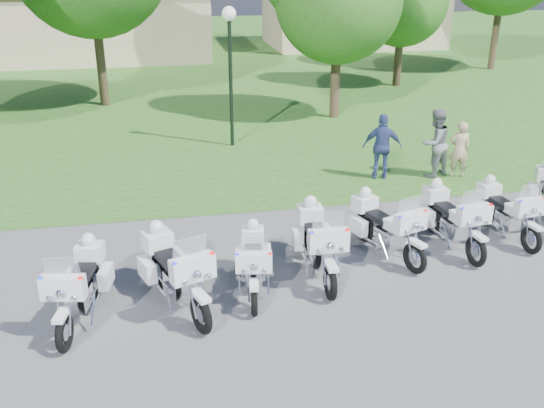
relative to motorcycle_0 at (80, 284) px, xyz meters
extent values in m
plane|color=#55555A|center=(3.76, 0.95, -0.65)|extent=(100.00, 100.00, 0.00)
cube|color=#22561B|center=(3.76, 27.95, -0.64)|extent=(100.00, 48.00, 0.01)
torus|color=black|center=(-0.18, -0.94, -0.33)|extent=(0.25, 0.66, 0.65)
torus|color=black|center=(0.13, 0.68, -0.33)|extent=(0.25, 0.66, 0.65)
cube|color=silver|center=(-0.19, -0.96, 0.01)|extent=(0.25, 0.45, 0.07)
cube|color=silver|center=(-0.14, -0.72, 0.37)|extent=(0.73, 0.36, 0.39)
cube|color=silver|center=(-0.13, -0.67, 0.71)|extent=(0.56, 0.22, 0.36)
sphere|color=red|center=(0.15, -0.84, 0.56)|extent=(0.09, 0.09, 0.09)
sphere|color=#1426E5|center=(-0.46, -0.72, 0.56)|extent=(0.09, 0.09, 0.09)
cube|color=silver|center=(-0.02, -0.11, -0.21)|extent=(0.43, 0.60, 0.33)
cube|color=silver|center=(-0.07, -0.34, 0.13)|extent=(0.40, 0.55, 0.21)
cube|color=black|center=(0.03, 0.17, 0.11)|extent=(0.44, 0.65, 0.12)
cube|color=silver|center=(0.39, 0.48, -0.16)|extent=(0.27, 0.53, 0.35)
cube|color=silver|center=(-0.18, 0.59, -0.16)|extent=(0.27, 0.53, 0.35)
cube|color=silver|center=(0.14, 0.70, 0.25)|extent=(0.53, 0.47, 0.31)
sphere|color=silver|center=(0.14, 0.70, 0.50)|extent=(0.25, 0.25, 0.25)
torus|color=black|center=(1.99, -0.86, -0.30)|extent=(0.37, 0.70, 0.70)
torus|color=black|center=(1.36, 0.80, -0.30)|extent=(0.37, 0.70, 0.70)
cube|color=silver|center=(1.99, -0.88, 0.06)|extent=(0.34, 0.49, 0.07)
cube|color=silver|center=(1.90, -0.63, 0.45)|extent=(0.79, 0.50, 0.42)
cube|color=silver|center=(1.88, -0.57, 0.81)|extent=(0.59, 0.33, 0.39)
sphere|color=red|center=(2.24, -0.57, 0.65)|extent=(0.09, 0.09, 0.09)
sphere|color=#1426E5|center=(1.61, -0.81, 0.65)|extent=(0.09, 0.09, 0.09)
cube|color=silver|center=(1.67, -0.01, -0.18)|extent=(0.54, 0.67, 0.35)
cube|color=silver|center=(1.75, -0.24, 0.19)|extent=(0.50, 0.62, 0.23)
cube|color=black|center=(1.55, 0.28, 0.17)|extent=(0.56, 0.73, 0.12)
cube|color=silver|center=(1.71, 0.76, -0.13)|extent=(0.37, 0.57, 0.37)
cube|color=silver|center=(1.12, 0.54, -0.13)|extent=(0.37, 0.57, 0.37)
cube|color=silver|center=(1.35, 0.83, 0.31)|extent=(0.62, 0.57, 0.33)
sphere|color=silver|center=(1.35, 0.83, 0.58)|extent=(0.27, 0.27, 0.27)
torus|color=black|center=(2.94, -0.49, -0.36)|extent=(0.20, 0.60, 0.59)
torus|color=black|center=(3.16, 0.99, -0.36)|extent=(0.20, 0.60, 0.59)
cube|color=silver|center=(2.94, -0.51, -0.05)|extent=(0.21, 0.41, 0.06)
cube|color=silver|center=(2.97, -0.29, 0.28)|extent=(0.66, 0.30, 0.35)
cube|color=silver|center=(2.98, -0.24, 0.59)|extent=(0.50, 0.18, 0.33)
sphere|color=red|center=(3.24, -0.39, 0.45)|extent=(0.08, 0.08, 0.08)
sphere|color=#1426E5|center=(2.69, -0.30, 0.45)|extent=(0.08, 0.08, 0.08)
cube|color=silver|center=(3.06, 0.27, -0.25)|extent=(0.37, 0.53, 0.30)
cube|color=silver|center=(3.02, 0.06, 0.06)|extent=(0.35, 0.50, 0.19)
cube|color=black|center=(3.09, 0.53, 0.04)|extent=(0.38, 0.58, 0.11)
cube|color=silver|center=(3.41, 0.82, -0.21)|extent=(0.22, 0.48, 0.32)
cube|color=silver|center=(2.88, 0.90, -0.21)|extent=(0.22, 0.48, 0.32)
cube|color=silver|center=(3.17, 1.02, 0.17)|extent=(0.47, 0.41, 0.28)
sphere|color=silver|center=(3.17, 1.02, 0.39)|extent=(0.23, 0.23, 0.23)
torus|color=black|center=(4.39, -0.24, -0.31)|extent=(0.15, 0.69, 0.68)
torus|color=black|center=(4.44, 1.50, -0.31)|extent=(0.15, 0.69, 0.68)
cube|color=silver|center=(4.39, -0.26, 0.05)|extent=(0.20, 0.45, 0.07)
cube|color=silver|center=(4.39, 0.00, 0.43)|extent=(0.74, 0.27, 0.41)
cube|color=silver|center=(4.40, 0.06, 0.78)|extent=(0.58, 0.14, 0.38)
sphere|color=red|center=(4.72, -0.07, 0.62)|extent=(0.09, 0.09, 0.09)
sphere|color=#1426E5|center=(4.07, -0.05, 0.62)|extent=(0.09, 0.09, 0.09)
cube|color=silver|center=(4.41, 0.65, -0.19)|extent=(0.36, 0.58, 0.35)
cube|color=silver|center=(4.41, 0.41, 0.17)|extent=(0.34, 0.54, 0.22)
cube|color=black|center=(4.42, 0.96, 0.15)|extent=(0.37, 0.64, 0.12)
cube|color=silver|center=(4.74, 1.34, -0.14)|extent=(0.20, 0.54, 0.37)
cube|color=silver|center=(4.13, 1.35, -0.14)|extent=(0.20, 0.54, 0.37)
cube|color=silver|center=(4.44, 1.53, 0.29)|extent=(0.50, 0.42, 0.33)
sphere|color=silver|center=(4.44, 1.53, 0.56)|extent=(0.27, 0.27, 0.27)
torus|color=black|center=(6.30, 0.39, -0.33)|extent=(0.32, 0.65, 0.65)
torus|color=black|center=(5.78, 1.95, -0.33)|extent=(0.32, 0.65, 0.65)
cube|color=silver|center=(6.30, 0.37, 0.01)|extent=(0.30, 0.46, 0.07)
cube|color=silver|center=(6.23, 0.60, 0.37)|extent=(0.73, 0.44, 0.39)
cube|color=silver|center=(6.21, 0.66, 0.71)|extent=(0.55, 0.28, 0.36)
sphere|color=red|center=(6.54, 0.65, 0.55)|extent=(0.09, 0.09, 0.09)
sphere|color=#1426E5|center=(5.95, 0.45, 0.55)|extent=(0.09, 0.09, 0.09)
cube|color=silver|center=(6.03, 1.19, -0.21)|extent=(0.48, 0.62, 0.33)
cube|color=silver|center=(6.10, 0.97, 0.13)|extent=(0.45, 0.57, 0.21)
cube|color=black|center=(5.94, 1.47, 0.11)|extent=(0.50, 0.67, 0.12)
cube|color=silver|center=(6.10, 1.90, -0.16)|extent=(0.32, 0.53, 0.35)
cube|color=silver|center=(5.55, 1.72, -0.16)|extent=(0.32, 0.53, 0.35)
cube|color=silver|center=(5.77, 1.98, 0.24)|extent=(0.56, 0.51, 0.31)
sphere|color=silver|center=(5.77, 1.98, 0.49)|extent=(0.25, 0.25, 0.25)
torus|color=black|center=(7.63, 0.43, -0.32)|extent=(0.19, 0.67, 0.66)
torus|color=black|center=(7.47, 2.09, -0.32)|extent=(0.19, 0.67, 0.66)
cube|color=silver|center=(7.63, 0.41, 0.02)|extent=(0.22, 0.45, 0.07)
cube|color=silver|center=(7.60, 0.66, 0.39)|extent=(0.73, 0.30, 0.39)
cube|color=silver|center=(7.60, 0.71, 0.73)|extent=(0.56, 0.17, 0.37)
sphere|color=red|center=(7.92, 0.63, 0.57)|extent=(0.09, 0.09, 0.09)
sphere|color=#1426E5|center=(7.30, 0.57, 0.57)|extent=(0.09, 0.09, 0.09)
cube|color=silver|center=(7.55, 1.28, -0.20)|extent=(0.38, 0.58, 0.33)
cube|color=silver|center=(7.57, 1.05, 0.14)|extent=(0.36, 0.54, 0.22)
cube|color=black|center=(7.52, 1.58, 0.12)|extent=(0.39, 0.64, 0.12)
cube|color=silver|center=(7.78, 1.97, -0.15)|extent=(0.22, 0.52, 0.35)
cube|color=silver|center=(7.19, 1.92, -0.15)|extent=(0.22, 0.52, 0.35)
cube|color=silver|center=(7.47, 2.12, 0.26)|extent=(0.51, 0.43, 0.31)
sphere|color=silver|center=(7.47, 2.12, 0.51)|extent=(0.26, 0.26, 0.26)
torus|color=black|center=(9.04, 0.73, -0.34)|extent=(0.18, 0.63, 0.62)
torus|color=black|center=(8.88, 2.29, -0.34)|extent=(0.18, 0.63, 0.62)
cube|color=silver|center=(9.05, 0.71, -0.02)|extent=(0.21, 0.42, 0.06)
cube|color=silver|center=(9.02, 0.94, 0.32)|extent=(0.68, 0.29, 0.37)
cube|color=silver|center=(9.02, 0.99, 0.64)|extent=(0.53, 0.16, 0.35)
sphere|color=#1426E5|center=(8.73, 0.85, 0.50)|extent=(0.08, 0.08, 0.08)
cube|color=silver|center=(8.96, 1.52, -0.23)|extent=(0.37, 0.55, 0.31)
cube|color=silver|center=(8.98, 1.30, 0.09)|extent=(0.34, 0.51, 0.20)
cube|color=black|center=(8.93, 1.80, 0.07)|extent=(0.37, 0.60, 0.11)
cube|color=silver|center=(9.17, 2.18, -0.19)|extent=(0.22, 0.49, 0.33)
cube|color=silver|center=(8.62, 2.12, -0.19)|extent=(0.22, 0.49, 0.33)
cube|color=silver|center=(8.88, 2.31, 0.20)|extent=(0.48, 0.41, 0.30)
sphere|color=silver|center=(8.88, 2.31, 0.44)|extent=(0.24, 0.24, 0.24)
torus|color=black|center=(10.64, 2.76, -0.31)|extent=(0.37, 0.68, 0.68)
cube|color=silver|center=(10.30, 2.73, -0.14)|extent=(0.36, 0.56, 0.37)
cylinder|color=black|center=(3.85, 9.53, 1.35)|extent=(0.12, 0.12, 4.00)
sphere|color=white|center=(3.85, 9.53, 3.51)|extent=(0.44, 0.44, 0.44)
cylinder|color=#38281C|center=(-0.60, 16.15, 1.45)|extent=(0.36, 0.36, 4.20)
cylinder|color=#38281C|center=(8.17, 12.45, 0.94)|extent=(0.36, 0.36, 3.18)
cylinder|color=#38281C|center=(12.73, 17.59, 0.76)|extent=(0.36, 0.36, 2.80)
sphere|color=#2C5818|center=(12.73, 17.59, 3.18)|extent=(4.08, 4.08, 4.08)
cylinder|color=#38281C|center=(19.38, 20.74, 1.52)|extent=(0.36, 0.36, 4.34)
cube|color=tan|center=(-2.24, 28.95, 1.15)|extent=(14.00, 8.00, 3.60)
cube|color=tan|center=(14.76, 30.95, 1.15)|extent=(11.00, 7.00, 3.60)
imported|color=tan|center=(9.69, 5.37, 0.15)|extent=(0.65, 0.49, 1.60)
imported|color=slate|center=(9.03, 5.56, 0.32)|extent=(1.15, 1.04, 1.93)
imported|color=navy|center=(7.54, 5.66, 0.27)|extent=(1.16, 0.75, 1.83)
camera|label=1|loc=(1.54, -9.48, 5.27)|focal=40.00mm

